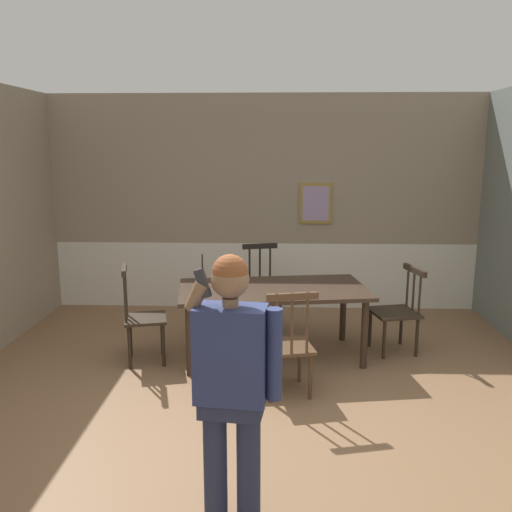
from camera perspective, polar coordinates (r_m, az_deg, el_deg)
The scene contains 8 objects.
ground_plane at distance 4.48m, azimuth -0.06°, elevation -17.78°, with size 7.32×7.32×0.00m, color #846042.
room_back_partition at distance 7.28m, azimuth 0.92°, elevation 5.19°, with size 5.84×0.17×2.87m.
dining_table at distance 5.60m, azimuth 1.82°, elevation -4.15°, with size 2.06×1.27×0.75m.
chair_near_window at distance 6.51m, azimuth 0.69°, elevation -3.67°, with size 0.52×0.52×1.03m.
chair_by_doorway at distance 4.83m, azimuth 3.32°, elevation -9.38°, with size 0.54×0.54×0.99m.
chair_at_table_head at distance 6.00m, azimuth 14.80°, elevation -5.63°, with size 0.56×0.56×0.93m.
chair_opposite_corner at distance 5.64m, azimuth -12.07°, elevation -6.31°, with size 0.50×0.50×1.02m.
person_figure at distance 3.10m, azimuth -2.54°, elevation -12.61°, with size 0.56×0.27×1.63m.
Camera 1 is at (0.14, -3.90, 2.20)m, focal length 37.62 mm.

